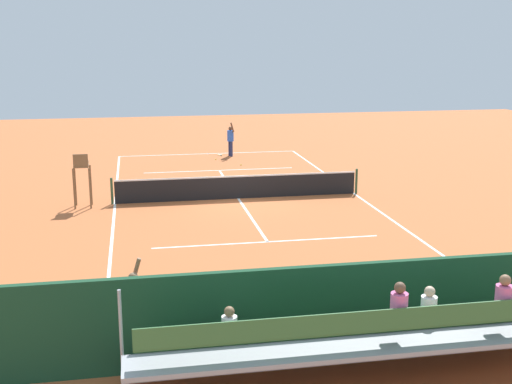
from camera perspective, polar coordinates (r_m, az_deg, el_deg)
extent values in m
plane|color=#BC6033|center=(27.29, -1.54, -0.57)|extent=(60.00, 60.00, 0.00)
cube|color=white|center=(37.97, -4.17, 3.32)|extent=(10.00, 0.10, 0.01)
cube|color=white|center=(17.02, 4.39, -9.25)|extent=(10.00, 0.10, 0.01)
cube|color=white|center=(28.48, 8.44, -0.12)|extent=(0.10, 22.00, 0.01)
cube|color=white|center=(26.99, -12.08, -1.01)|extent=(0.10, 22.00, 0.01)
cube|color=white|center=(33.14, -3.19, 1.89)|extent=(7.50, 0.10, 0.01)
cube|color=white|center=(21.55, 1.00, -4.33)|extent=(7.50, 0.10, 0.01)
cube|color=white|center=(27.29, -1.54, -0.56)|extent=(0.10, 12.10, 0.01)
cube|color=white|center=(37.97, -4.17, 3.32)|extent=(0.10, 0.30, 0.01)
cube|color=black|center=(27.19, -1.55, 0.36)|extent=(10.00, 0.02, 0.91)
cube|color=white|center=(27.08, -1.55, 1.36)|extent=(10.00, 0.04, 0.06)
cylinder|color=#2D5133|center=(28.40, 8.67, 0.94)|extent=(0.10, 0.10, 1.07)
cylinder|color=#2D5133|center=(26.87, -12.35, 0.08)|extent=(0.10, 0.10, 1.07)
cube|color=#194228|center=(13.99, 7.66, -10.04)|extent=(18.00, 0.16, 2.00)
cube|color=#9EA0A5|center=(14.02, 8.01, -13.50)|extent=(9.00, 0.10, 0.45)
cube|color=#9EA0A5|center=(13.64, 8.51, -13.45)|extent=(9.00, 0.80, 0.08)
cube|color=#9EA0A5|center=(14.04, 7.97, -13.45)|extent=(9.00, 0.04, 0.45)
cube|color=#386B38|center=(13.37, 8.72, -12.02)|extent=(8.60, 0.36, 0.04)
cube|color=#386B38|center=(13.13, 9.01, -11.55)|extent=(8.60, 0.03, 0.36)
cube|color=#9EA0A5|center=(12.77, 9.78, -13.19)|extent=(9.00, 0.80, 0.08)
cube|color=#9EA0A5|center=(13.17, 9.16, -13.20)|extent=(9.00, 0.04, 0.45)
cube|color=#386B38|center=(12.50, 10.01, -11.66)|extent=(8.60, 0.36, 0.04)
cube|color=#386B38|center=(12.27, 10.35, -11.15)|extent=(8.60, 0.03, 0.36)
cube|color=#9EA0A5|center=(11.90, 11.22, -12.88)|extent=(9.00, 0.80, 0.08)
cube|color=#9EA0A5|center=(12.30, 10.51, -12.91)|extent=(9.00, 0.04, 0.45)
cube|color=#386B38|center=(11.64, 11.50, -11.23)|extent=(8.60, 0.36, 0.04)
cube|color=#386B38|center=(11.41, 11.88, -10.67)|extent=(8.60, 0.03, 0.36)
cylinder|color=#9EA0A5|center=(11.94, -11.49, -13.54)|extent=(0.06, 0.06, 2.35)
cube|color=#2D2D33|center=(13.04, 14.40, -10.62)|extent=(0.32, 0.40, 0.12)
cylinder|color=white|center=(12.83, 14.70, -9.66)|extent=(0.30, 0.30, 0.45)
sphere|color=beige|center=(12.71, 14.78, -8.31)|extent=(0.20, 0.20, 0.20)
cube|color=#2D2D33|center=(12.67, 20.22, -9.55)|extent=(0.32, 0.40, 0.12)
cylinder|color=pink|center=(12.47, 20.61, -8.54)|extent=(0.30, 0.30, 0.45)
sphere|color=#8C6647|center=(12.36, 20.73, -7.14)|extent=(0.20, 0.20, 0.20)
cube|color=#2D2D33|center=(12.95, -2.38, -12.55)|extent=(0.32, 0.40, 0.12)
cylinder|color=white|center=(12.72, -2.31, -11.62)|extent=(0.30, 0.30, 0.45)
sphere|color=#8C6647|center=(12.59, -2.33, -10.28)|extent=(0.20, 0.20, 0.20)
cube|color=#2D2D33|center=(11.83, 11.96, -10.64)|extent=(0.32, 0.40, 0.12)
cylinder|color=pink|center=(11.62, 12.25, -9.58)|extent=(0.30, 0.30, 0.45)
sphere|color=brown|center=(11.50, 12.33, -8.08)|extent=(0.20, 0.20, 0.20)
cylinder|color=brown|center=(26.93, -14.08, 0.59)|extent=(0.07, 0.07, 1.60)
cylinder|color=brown|center=(26.97, -15.35, 0.54)|extent=(0.07, 0.07, 1.60)
cylinder|color=brown|center=(26.34, -14.15, 0.31)|extent=(0.07, 0.07, 1.60)
cylinder|color=brown|center=(26.39, -15.45, 0.26)|extent=(0.07, 0.07, 1.60)
cube|color=brown|center=(26.49, -14.86, 2.18)|extent=(0.56, 0.56, 0.06)
cube|color=brown|center=(26.21, -14.93, 2.66)|extent=(0.56, 0.06, 0.48)
cube|color=brown|center=(26.44, -14.32, 2.52)|extent=(0.04, 0.48, 0.04)
cube|color=brown|center=(26.48, -15.44, 2.47)|extent=(0.04, 0.48, 0.04)
cube|color=#33383D|center=(15.70, 14.77, -9.90)|extent=(1.80, 0.40, 0.05)
cylinder|color=#33383D|center=(16.11, 17.17, -10.33)|extent=(0.06, 0.06, 0.45)
cylinder|color=#33383D|center=(15.50, 12.16, -10.97)|extent=(0.06, 0.06, 0.45)
cube|color=#33383D|center=(15.44, 15.12, -9.12)|extent=(1.80, 0.04, 0.36)
cube|color=#B22D2D|center=(14.91, 7.60, -11.98)|extent=(0.90, 0.36, 0.36)
cylinder|color=navy|center=(37.14, -2.29, 3.79)|extent=(0.14, 0.14, 0.85)
cylinder|color=navy|center=(36.95, -2.13, 3.74)|extent=(0.14, 0.14, 0.85)
cylinder|color=blue|center=(36.94, -2.22, 4.87)|extent=(0.46, 0.46, 0.60)
sphere|color=brown|center=(36.88, -2.23, 5.50)|extent=(0.22, 0.22, 0.22)
cylinder|color=brown|center=(36.67, -2.07, 5.60)|extent=(0.26, 0.17, 0.55)
cylinder|color=brown|center=(37.12, -2.38, 4.96)|extent=(0.11, 0.11, 0.50)
cylinder|color=black|center=(37.26, -3.03, 3.17)|extent=(0.07, 0.28, 0.03)
torus|color=#D8CC4C|center=(37.51, -3.14, 3.24)|extent=(0.34, 0.34, 0.02)
cylinder|color=white|center=(37.51, -3.14, 3.24)|extent=(0.25, 0.25, 0.00)
sphere|color=#CCDB33|center=(34.36, -1.30, 2.36)|extent=(0.07, 0.07, 0.07)
sphere|color=#CCDB33|center=(36.01, -3.49, 2.84)|extent=(0.07, 0.07, 0.07)
cylinder|color=#232328|center=(14.59, -10.50, -11.61)|extent=(0.14, 0.14, 0.85)
cylinder|color=#232328|center=(14.78, -10.25, -11.26)|extent=(0.14, 0.14, 0.85)
cylinder|color=pink|center=(14.40, -10.49, -8.81)|extent=(0.45, 0.45, 0.60)
sphere|color=#8C6647|center=(14.26, -10.56, -7.28)|extent=(0.22, 0.22, 0.22)
cylinder|color=#8C6647|center=(14.42, -10.32, -6.64)|extent=(0.26, 0.16, 0.55)
cylinder|color=#8C6647|center=(14.20, -10.76, -9.02)|extent=(0.11, 0.11, 0.50)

